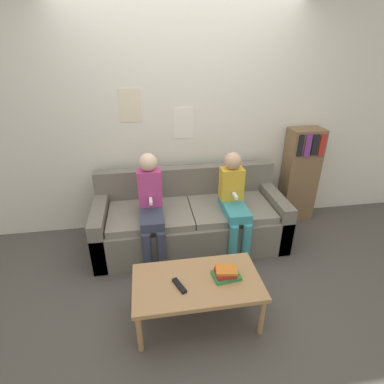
# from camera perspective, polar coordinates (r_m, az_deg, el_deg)

# --- Properties ---
(ground_plane) EXTENTS (10.00, 10.00, 0.00)m
(ground_plane) POSITION_cam_1_polar(r_m,az_deg,el_deg) (3.15, 1.17, -14.75)
(ground_plane) COLOR #4C4742
(wall_back) EXTENTS (8.00, 0.06, 2.60)m
(wall_back) POSITION_cam_1_polar(r_m,az_deg,el_deg) (3.48, -1.73, 13.58)
(wall_back) COLOR silver
(wall_back) RESTS_ON ground_plane
(couch) EXTENTS (2.07, 0.83, 0.81)m
(couch) POSITION_cam_1_polar(r_m,az_deg,el_deg) (3.41, -0.37, -5.41)
(couch) COLOR #6B665B
(couch) RESTS_ON ground_plane
(coffee_table) EXTENTS (1.02, 0.56, 0.39)m
(coffee_table) POSITION_cam_1_polar(r_m,az_deg,el_deg) (2.50, 0.98, -17.22)
(coffee_table) COLOR #AD7F51
(coffee_table) RESTS_ON ground_plane
(person_left) EXTENTS (0.24, 0.57, 1.12)m
(person_left) POSITION_cam_1_polar(r_m,az_deg,el_deg) (3.04, -7.82, -2.26)
(person_left) COLOR #33384C
(person_left) RESTS_ON ground_plane
(person_right) EXTENTS (0.24, 0.57, 1.08)m
(person_right) POSITION_cam_1_polar(r_m,az_deg,el_deg) (3.17, 8.02, -1.40)
(person_right) COLOR teal
(person_right) RESTS_ON ground_plane
(tv_remote) EXTENTS (0.10, 0.17, 0.02)m
(tv_remote) POSITION_cam_1_polar(r_m,az_deg,el_deg) (2.42, -2.44, -17.37)
(tv_remote) COLOR black
(tv_remote) RESTS_ON coffee_table
(book_stack) EXTENTS (0.23, 0.18, 0.08)m
(book_stack) POSITION_cam_1_polar(r_m,az_deg,el_deg) (2.50, 6.48, -15.11)
(book_stack) COLOR #2D8442
(book_stack) RESTS_ON coffee_table
(bookshelf) EXTENTS (0.40, 0.27, 1.18)m
(bookshelf) POSITION_cam_1_polar(r_m,az_deg,el_deg) (3.99, 19.85, 3.05)
(bookshelf) COLOR brown
(bookshelf) RESTS_ON ground_plane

